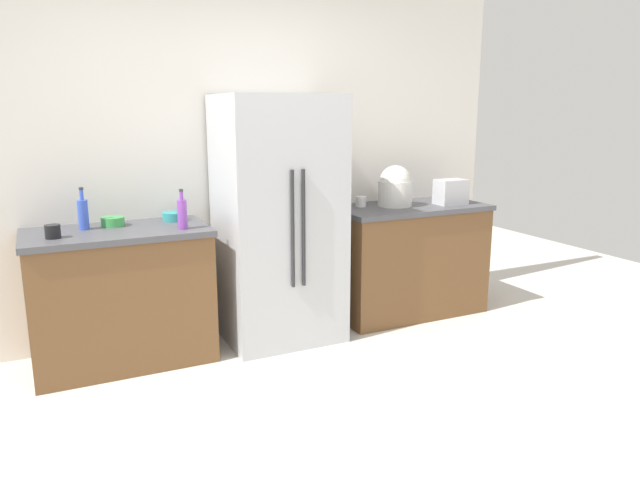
{
  "coord_description": "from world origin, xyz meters",
  "views": [
    {
      "loc": [
        -1.31,
        -2.48,
        1.67
      ],
      "look_at": [
        0.09,
        0.44,
        0.95
      ],
      "focal_mm": 33.06,
      "sensor_mm": 36.0,
      "label": 1
    }
  ],
  "objects_px": {
    "bottle_a": "(83,214)",
    "rice_cooker": "(395,187)",
    "bowl_a": "(174,216)",
    "bottle_b": "(182,213)",
    "cup_b": "(53,232)",
    "cup_a": "(361,202)",
    "refrigerator": "(279,220)",
    "bowl_b": "(113,222)",
    "toaster": "(451,192)"
  },
  "relations": [
    {
      "from": "rice_cooker",
      "to": "bowl_b",
      "type": "xyz_separation_m",
      "value": [
        -2.15,
        0.12,
        -0.12
      ]
    },
    {
      "from": "rice_cooker",
      "to": "refrigerator",
      "type": "bearing_deg",
      "value": -176.54
    },
    {
      "from": "bottle_a",
      "to": "cup_a",
      "type": "bearing_deg",
      "value": 0.24
    },
    {
      "from": "bottle_b",
      "to": "cup_b",
      "type": "xyz_separation_m",
      "value": [
        -0.77,
        0.06,
        -0.06
      ]
    },
    {
      "from": "cup_a",
      "to": "bowl_b",
      "type": "xyz_separation_m",
      "value": [
        -1.89,
        0.03,
        -0.01
      ]
    },
    {
      "from": "rice_cooker",
      "to": "bowl_b",
      "type": "distance_m",
      "value": 2.16
    },
    {
      "from": "rice_cooker",
      "to": "bowl_a",
      "type": "distance_m",
      "value": 1.75
    },
    {
      "from": "bottle_b",
      "to": "cup_a",
      "type": "distance_m",
      "value": 1.51
    },
    {
      "from": "rice_cooker",
      "to": "bottle_b",
      "type": "distance_m",
      "value": 1.76
    },
    {
      "from": "bottle_b",
      "to": "bowl_a",
      "type": "height_order",
      "value": "bottle_b"
    },
    {
      "from": "toaster",
      "to": "cup_b",
      "type": "bearing_deg",
      "value": -179.86
    },
    {
      "from": "bowl_b",
      "to": "refrigerator",
      "type": "bearing_deg",
      "value": -9.06
    },
    {
      "from": "refrigerator",
      "to": "bowl_a",
      "type": "relative_size",
      "value": 11.72
    },
    {
      "from": "bottle_a",
      "to": "bowl_a",
      "type": "distance_m",
      "value": 0.6
    },
    {
      "from": "refrigerator",
      "to": "rice_cooker",
      "type": "height_order",
      "value": "refrigerator"
    },
    {
      "from": "bottle_b",
      "to": "bowl_b",
      "type": "height_order",
      "value": "bottle_b"
    },
    {
      "from": "toaster",
      "to": "cup_b",
      "type": "distance_m",
      "value": 2.99
    },
    {
      "from": "cup_a",
      "to": "cup_b",
      "type": "relative_size",
      "value": 0.92
    },
    {
      "from": "rice_cooker",
      "to": "bowl_b",
      "type": "bearing_deg",
      "value": 176.92
    },
    {
      "from": "toaster",
      "to": "cup_a",
      "type": "height_order",
      "value": "toaster"
    },
    {
      "from": "rice_cooker",
      "to": "cup_b",
      "type": "height_order",
      "value": "rice_cooker"
    },
    {
      "from": "bottle_b",
      "to": "cup_a",
      "type": "height_order",
      "value": "bottle_b"
    },
    {
      "from": "refrigerator",
      "to": "bowl_b",
      "type": "height_order",
      "value": "refrigerator"
    },
    {
      "from": "cup_a",
      "to": "bowl_b",
      "type": "bearing_deg",
      "value": 179.08
    },
    {
      "from": "bowl_b",
      "to": "bottle_a",
      "type": "bearing_deg",
      "value": -167.89
    },
    {
      "from": "bottle_b",
      "to": "cup_b",
      "type": "relative_size",
      "value": 2.87
    },
    {
      "from": "toaster",
      "to": "cup_b",
      "type": "xyz_separation_m",
      "value": [
        -2.99,
        -0.01,
        -0.06
      ]
    },
    {
      "from": "bottle_a",
      "to": "rice_cooker",
      "type": "bearing_deg",
      "value": -1.88
    },
    {
      "from": "refrigerator",
      "to": "bowl_a",
      "type": "bearing_deg",
      "value": 164.32
    },
    {
      "from": "refrigerator",
      "to": "bottle_b",
      "type": "height_order",
      "value": "refrigerator"
    },
    {
      "from": "cup_a",
      "to": "bottle_b",
      "type": "bearing_deg",
      "value": -169.66
    },
    {
      "from": "bottle_a",
      "to": "refrigerator",
      "type": "bearing_deg",
      "value": -6.11
    },
    {
      "from": "cup_a",
      "to": "bowl_b",
      "type": "relative_size",
      "value": 0.56
    },
    {
      "from": "bottle_a",
      "to": "toaster",
      "type": "bearing_deg",
      "value": -4.01
    },
    {
      "from": "toaster",
      "to": "bowl_b",
      "type": "relative_size",
      "value": 1.63
    },
    {
      "from": "rice_cooker",
      "to": "bottle_b",
      "type": "height_order",
      "value": "rice_cooker"
    },
    {
      "from": "refrigerator",
      "to": "bottle_a",
      "type": "bearing_deg",
      "value": 173.89
    },
    {
      "from": "cup_b",
      "to": "bowl_a",
      "type": "height_order",
      "value": "cup_b"
    },
    {
      "from": "cup_b",
      "to": "refrigerator",
      "type": "bearing_deg",
      "value": 2.46
    },
    {
      "from": "bottle_a",
      "to": "cup_a",
      "type": "xyz_separation_m",
      "value": [
        2.07,
        0.01,
        -0.06
      ]
    },
    {
      "from": "bottle_b",
      "to": "rice_cooker",
      "type": "bearing_deg",
      "value": 6.06
    },
    {
      "from": "refrigerator",
      "to": "cup_a",
      "type": "distance_m",
      "value": 0.78
    },
    {
      "from": "toaster",
      "to": "bottle_b",
      "type": "relative_size",
      "value": 0.94
    },
    {
      "from": "rice_cooker",
      "to": "cup_a",
      "type": "bearing_deg",
      "value": 162.08
    },
    {
      "from": "bottle_b",
      "to": "cup_b",
      "type": "bearing_deg",
      "value": 175.6
    },
    {
      "from": "rice_cooker",
      "to": "bottle_a",
      "type": "distance_m",
      "value": 2.33
    },
    {
      "from": "refrigerator",
      "to": "cup_b",
      "type": "xyz_separation_m",
      "value": [
        -1.49,
        -0.06,
        0.06
      ]
    },
    {
      "from": "bottle_a",
      "to": "cup_b",
      "type": "height_order",
      "value": "bottle_a"
    },
    {
      "from": "refrigerator",
      "to": "cup_b",
      "type": "bearing_deg",
      "value": -177.54
    },
    {
      "from": "bowl_a",
      "to": "cup_b",
      "type": "bearing_deg",
      "value": -161.39
    }
  ]
}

